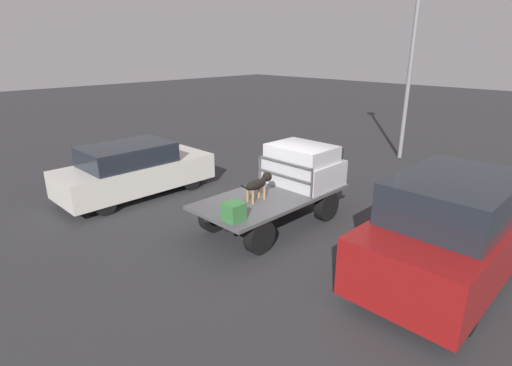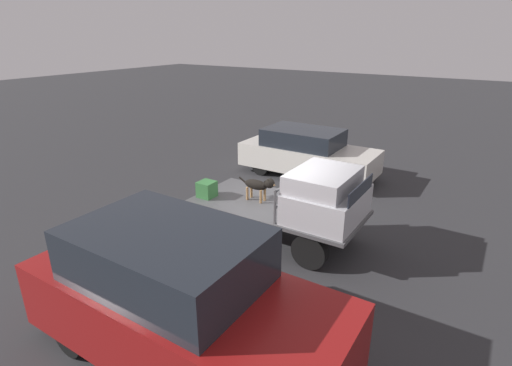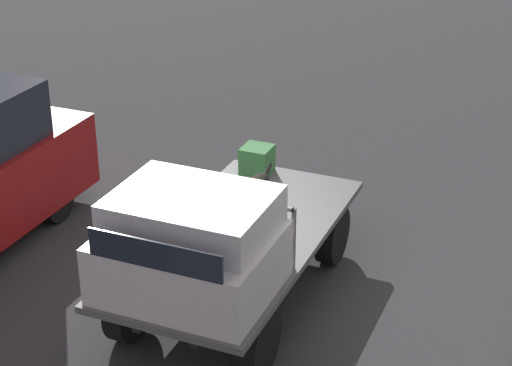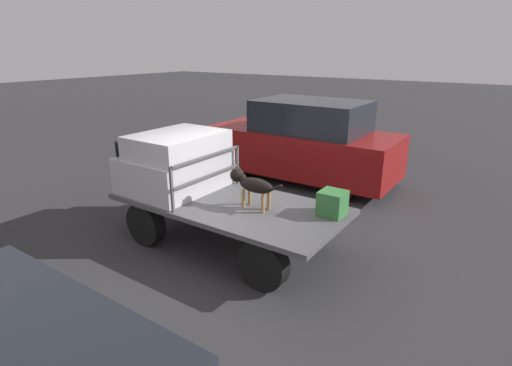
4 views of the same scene
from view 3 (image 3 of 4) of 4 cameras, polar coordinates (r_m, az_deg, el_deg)
The scene contains 6 objects.
ground_plane at distance 10.47m, azimuth -1.19°, elevation -7.48°, with size 80.00×80.00×0.00m, color #2D2D30.
flatbed_truck at distance 10.15m, azimuth -1.22°, elevation -4.67°, with size 3.98×1.87×0.82m.
truck_cab at distance 8.86m, azimuth -4.40°, elevation -4.22°, with size 1.43×1.75×1.05m.
truck_headboard at distance 9.45m, azimuth -2.33°, elevation -2.12°, with size 0.04×1.75×0.75m.
dog at distance 10.23m, azimuth -0.24°, elevation -0.40°, with size 1.02×0.24×0.65m.
cargo_crate at distance 11.51m, azimuth 0.06°, elevation 1.53°, with size 0.39×0.39×0.39m.
Camera 3 is at (7.98, 3.60, 5.73)m, focal length 60.00 mm.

